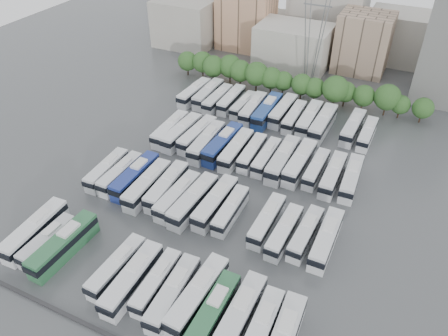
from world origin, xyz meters
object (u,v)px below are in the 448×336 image
at_px(bus_r1_s13, 326,239).
at_px(bus_r2_s13, 351,178).
at_px(bus_r1_s2, 135,176).
at_px(bus_r3_s2, 218,99).
at_px(bus_r3_s10, 323,123).
at_px(bus_r0_s2, 64,245).
at_px(bus_r3_s4, 243,105).
at_px(bus_r3_s9, 309,119).
at_px(bus_r2_s6, 236,150).
at_px(bus_r0_s1, 47,241).
at_px(bus_r1_s7, 215,202).
at_px(bus_r3_s12, 353,127).
at_px(electricity_pylon, 317,15).
at_px(bus_r0_s7, 157,282).
at_px(bus_r1_s12, 306,233).
at_px(bus_r2_s3, 197,135).
at_px(bus_r3_s1, 208,94).
at_px(bus_r1_s0, 107,170).
at_px(bus_r1_s11, 284,232).
at_px(bus_r0_s6, 132,279).
at_px(bus_r2_s5, 223,144).
at_px(bus_r3_s5, 253,108).
at_px(bus_r2_s1, 170,129).
at_px(bus_r1_s4, 167,186).
at_px(bus_r3_s13, 367,134).
at_px(bus_r1_s5, 178,196).
at_px(bus_r2_s11, 316,169).
at_px(bus_r1_s10, 267,220).
at_px(bus_r1_s1, 120,174).
at_px(bus_r0_s9, 198,295).
at_px(bus_r3_s0, 194,93).
at_px(bus_r1_s8, 231,210).
at_px(bus_r2_s12, 333,175).
at_px(bus_r2_s8, 266,157).
at_px(bus_r3_s7, 283,110).
at_px(bus_r2_s10, 300,162).
at_px(bus_r0_s12, 261,331).
at_px(bus_r2_s9, 283,159).
at_px(bus_r0_s8, 173,293).
at_px(bus_r3_s8, 294,117).
at_px(bus_r2_s7, 252,152).
at_px(bus_r0_s11, 239,317).
at_px(bus_r1_s6, 193,201).
at_px(bus_r0_s0, 35,230).
at_px(bus_r2_s2, 182,132).

relative_size(bus_r1_s13, bus_r2_s13, 1.01).
distance_m(bus_r1_s2, bus_r3_s2, 34.53).
bearing_deg(bus_r3_s10, bus_r0_s2, -115.35).
bearing_deg(bus_r1_s2, bus_r3_s4, 78.49).
bearing_deg(bus_r3_s9, bus_r2_s6, -118.41).
relative_size(bus_r0_s1, bus_r1_s7, 0.85).
bearing_deg(bus_r1_s13, bus_r3_s12, 95.71).
relative_size(bus_r3_s4, bus_r3_s12, 0.85).
bearing_deg(electricity_pylon, bus_r0_s7, -90.13).
xyz_separation_m(bus_r1_s12, bus_r2_s3, (-29.74, 18.26, 0.19)).
bearing_deg(bus_r3_s1, bus_r1_s0, -95.36).
bearing_deg(bus_r1_s11, bus_r0_s6, -129.47).
xyz_separation_m(bus_r2_s5, bus_r3_s5, (-0.23, 16.91, -0.15)).
height_order(bus_r2_s1, bus_r3_s5, bus_r3_s5).
bearing_deg(bus_r1_s4, bus_r3_s13, 46.96).
bearing_deg(bus_r1_s5, bus_r2_s11, 45.37).
bearing_deg(bus_r1_s10, bus_r2_s1, 149.64).
xyz_separation_m(bus_r1_s4, bus_r3_s12, (26.11, 35.42, 0.00)).
bearing_deg(bus_r1_s1, bus_r0_s6, -49.89).
bearing_deg(bus_r3_s12, bus_r0_s9, -97.78).
height_order(bus_r2_s3, bus_r3_s0, bus_r2_s3).
height_order(bus_r1_s7, bus_r1_s8, bus_r1_s7).
bearing_deg(bus_r1_s5, bus_r2_s12, 39.85).
bearing_deg(bus_r0_s6, bus_r2_s11, 65.23).
bearing_deg(bus_r0_s6, bus_r2_s8, 79.14).
distance_m(bus_r1_s5, bus_r3_s2, 37.29).
xyz_separation_m(bus_r1_s1, bus_r1_s13, (39.81, 0.05, 0.12)).
bearing_deg(bus_r0_s9, bus_r3_s7, 99.82).
height_order(bus_r3_s2, bus_r3_s4, bus_r3_s2).
xyz_separation_m(bus_r2_s10, bus_r2_s13, (10.21, -0.34, -0.15)).
bearing_deg(bus_r1_s0, bus_r1_s13, -2.51).
relative_size(electricity_pylon, bus_r3_s10, 2.46).
height_order(bus_r0_s12, bus_r1_s12, bus_r0_s12).
bearing_deg(bus_r2_s9, bus_r2_s1, 178.86).
bearing_deg(bus_r0_s8, bus_r3_s12, 74.12).
bearing_deg(bus_r2_s13, bus_r3_s8, 131.80).
distance_m(electricity_pylon, bus_r0_s7, 75.78).
bearing_deg(bus_r1_s7, bus_r3_s12, 66.87).
relative_size(bus_r1_s11, bus_r2_s5, 0.85).
bearing_deg(bus_r2_s7, bus_r3_s12, 46.66).
xyz_separation_m(bus_r2_s1, bus_r2_s9, (26.13, -0.40, 0.19)).
xyz_separation_m(bus_r0_s12, bus_r2_s5, (-23.16, 36.77, 0.17)).
distance_m(bus_r0_s6, bus_r0_s11, 16.39).
bearing_deg(bus_r0_s8, bus_r1_s6, 107.99).
xyz_separation_m(electricity_pylon, bus_r3_s2, (-16.86, -20.29, -16.81)).
relative_size(bus_r0_s0, bus_r3_s5, 1.06).
xyz_separation_m(bus_r2_s12, bus_r3_s7, (-16.77, 19.16, 0.06)).
height_order(bus_r2_s2, bus_r2_s5, bus_r2_s5).
xyz_separation_m(bus_r2_s10, bus_r3_s13, (9.87, 16.96, -0.31)).
distance_m(bus_r2_s9, bus_r3_s13, 21.95).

